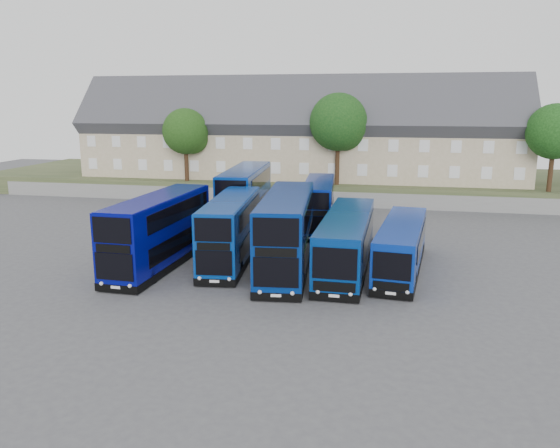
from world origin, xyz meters
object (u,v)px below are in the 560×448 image
Objects in this scene: dd_front_left at (159,232)px; tree_east at (556,134)px; tree_mid at (340,124)px; coach_east_a at (347,242)px; dd_front_mid at (231,231)px; tree_west at (187,133)px.

dd_front_left is 1.38× the size of tree_east.
tree_mid is 1.12× the size of tree_east.
tree_east reaches higher than coach_east_a.
dd_front_left is 4.54m from dd_front_mid.
tree_mid reaches higher than tree_east.
coach_east_a is at bearing 10.42° from dd_front_left.
dd_front_left is at bearing -140.69° from tree_east.
tree_mid is at bearing 71.59° from dd_front_left.
tree_west is (-11.28, 21.99, 5.01)m from dd_front_mid.
coach_east_a is 1.65× the size of tree_west.
tree_east is at bearing 0.00° from tree_west.
coach_east_a is at bearing -83.09° from tree_mid.
tree_mid is 20.02m from tree_east.
tree_west is at bearing -180.00° from tree_east.
coach_east_a is 1.54× the size of tree_east.
dd_front_mid is 0.85× the size of coach_east_a.
tree_east is at bearing 52.63° from coach_east_a.
tree_mid reaches higher than coach_east_a.
tree_mid is at bearing 97.78° from coach_east_a.
tree_west is 36.00m from tree_east.
tree_mid reaches higher than tree_west.
tree_west is at bearing -178.21° from tree_mid.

